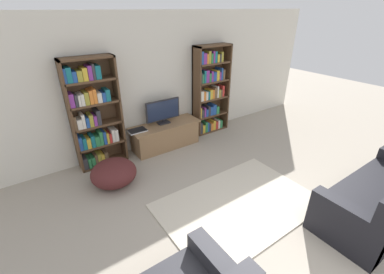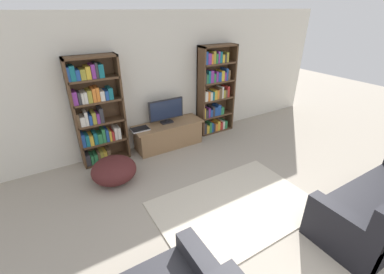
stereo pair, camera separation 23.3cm
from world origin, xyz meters
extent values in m
cube|color=silver|center=(0.00, 4.23, 1.30)|extent=(8.80, 0.06, 2.60)
cube|color=#513823|center=(-1.55, 4.03, 0.97)|extent=(0.04, 0.30, 1.95)
cube|color=#513823|center=(-0.74, 4.03, 0.97)|extent=(0.04, 0.30, 1.95)
cube|color=#513823|center=(-1.15, 4.16, 0.97)|extent=(0.85, 0.04, 1.95)
cube|color=#513823|center=(-1.15, 4.03, 1.93)|extent=(0.85, 0.30, 0.04)
cube|color=#513823|center=(-1.15, 4.03, 0.02)|extent=(0.82, 0.30, 0.04)
cube|color=#333338|center=(-1.50, 4.02, 0.14)|extent=(0.08, 0.24, 0.21)
cube|color=#2D7F47|center=(-1.42, 4.02, 0.13)|extent=(0.05, 0.24, 0.18)
cube|color=#2D7F47|center=(-1.36, 4.02, 0.13)|extent=(0.06, 0.24, 0.18)
cube|color=brown|center=(-1.30, 4.02, 0.14)|extent=(0.04, 0.24, 0.22)
cube|color=#9E9333|center=(-1.25, 4.02, 0.14)|extent=(0.06, 0.24, 0.21)
cube|color=gold|center=(-1.18, 4.02, 0.14)|extent=(0.06, 0.24, 0.20)
cube|color=brown|center=(-1.12, 4.02, 0.14)|extent=(0.06, 0.24, 0.22)
cube|color=#513823|center=(-1.15, 4.03, 0.41)|extent=(0.82, 0.30, 0.04)
cube|color=#234C99|center=(-1.51, 4.02, 0.55)|extent=(0.06, 0.24, 0.24)
cube|color=#196B75|center=(-1.44, 4.02, 0.53)|extent=(0.06, 0.24, 0.21)
cube|color=gold|center=(-1.37, 4.02, 0.52)|extent=(0.06, 0.24, 0.19)
cube|color=#196B75|center=(-1.30, 4.02, 0.53)|extent=(0.06, 0.24, 0.22)
cube|color=#2D7F47|center=(-1.22, 4.02, 0.52)|extent=(0.08, 0.24, 0.18)
cube|color=#2D7F47|center=(-1.15, 4.02, 0.55)|extent=(0.06, 0.24, 0.26)
cube|color=#234C99|center=(-1.09, 4.02, 0.54)|extent=(0.05, 0.24, 0.23)
cube|color=gold|center=(-1.04, 4.02, 0.52)|extent=(0.04, 0.24, 0.20)
cube|color=#B72D28|center=(-0.99, 4.02, 0.51)|extent=(0.04, 0.24, 0.17)
cube|color=silver|center=(-0.94, 4.02, 0.54)|extent=(0.05, 0.24, 0.24)
cube|color=silver|center=(-0.88, 4.02, 0.54)|extent=(0.06, 0.24, 0.22)
cube|color=#513823|center=(-1.15, 4.03, 0.80)|extent=(0.82, 0.30, 0.04)
cube|color=brown|center=(-1.52, 4.02, 0.93)|extent=(0.04, 0.24, 0.23)
cube|color=silver|center=(-1.45, 4.02, 0.90)|extent=(0.08, 0.24, 0.17)
cube|color=silver|center=(-1.39, 4.02, 0.94)|extent=(0.05, 0.24, 0.24)
cube|color=#234C99|center=(-1.33, 4.02, 0.90)|extent=(0.05, 0.24, 0.17)
cube|color=#9E9333|center=(-1.26, 4.02, 0.92)|extent=(0.06, 0.24, 0.21)
cube|color=#7F338C|center=(-1.20, 4.02, 0.90)|extent=(0.05, 0.24, 0.18)
cube|color=#333338|center=(-1.13, 4.02, 0.94)|extent=(0.06, 0.24, 0.26)
cube|color=#513823|center=(-1.15, 4.03, 1.19)|extent=(0.82, 0.30, 0.04)
cube|color=#7F338C|center=(-1.50, 4.02, 1.31)|extent=(0.08, 0.24, 0.22)
cube|color=#333338|center=(-1.43, 4.02, 1.30)|extent=(0.04, 0.24, 0.20)
cube|color=silver|center=(-1.38, 4.02, 1.30)|extent=(0.04, 0.24, 0.18)
cube|color=silver|center=(-1.33, 4.02, 1.30)|extent=(0.05, 0.24, 0.19)
cube|color=#9E9333|center=(-1.27, 4.02, 1.31)|extent=(0.07, 0.24, 0.21)
cube|color=orange|center=(-1.20, 4.02, 1.32)|extent=(0.06, 0.24, 0.23)
cube|color=orange|center=(-1.14, 4.02, 1.32)|extent=(0.05, 0.24, 0.24)
cube|color=silver|center=(-1.07, 4.02, 1.29)|extent=(0.07, 0.24, 0.17)
cube|color=#234C99|center=(-0.99, 4.02, 1.28)|extent=(0.06, 0.24, 0.16)
cube|color=#196B75|center=(-0.92, 4.02, 1.30)|extent=(0.07, 0.24, 0.20)
cube|color=#513823|center=(-1.15, 4.03, 1.57)|extent=(0.82, 0.30, 0.04)
cube|color=#234C99|center=(-1.52, 4.02, 1.70)|extent=(0.04, 0.24, 0.22)
cube|color=#196B75|center=(-1.46, 4.02, 1.71)|extent=(0.08, 0.24, 0.24)
cube|color=#234C99|center=(-1.38, 4.02, 1.68)|extent=(0.06, 0.24, 0.17)
cube|color=#9E9333|center=(-1.31, 4.02, 1.68)|extent=(0.08, 0.24, 0.17)
cube|color=gold|center=(-1.22, 4.02, 1.69)|extent=(0.07, 0.24, 0.20)
cube|color=#7F338C|center=(-1.15, 4.02, 1.71)|extent=(0.06, 0.24, 0.23)
cube|color=#333338|center=(-1.09, 4.02, 1.72)|extent=(0.04, 0.24, 0.25)
cube|color=#196B75|center=(-1.02, 4.02, 1.70)|extent=(0.08, 0.24, 0.22)
cube|color=#513823|center=(1.00, 4.03, 0.97)|extent=(0.04, 0.30, 1.95)
cube|color=#513823|center=(1.81, 4.03, 0.97)|extent=(0.04, 0.30, 1.95)
cube|color=#513823|center=(1.40, 4.16, 0.97)|extent=(0.85, 0.04, 1.95)
cube|color=#513823|center=(1.40, 4.03, 1.93)|extent=(0.85, 0.30, 0.04)
cube|color=#513823|center=(1.40, 4.03, 0.02)|extent=(0.82, 0.30, 0.04)
cube|color=#333338|center=(1.05, 4.02, 0.16)|extent=(0.07, 0.24, 0.26)
cube|color=gold|center=(1.13, 4.02, 0.13)|extent=(0.07, 0.24, 0.19)
cube|color=#2D7F47|center=(1.20, 4.02, 0.16)|extent=(0.06, 0.24, 0.24)
cube|color=#234C99|center=(1.25, 4.02, 0.15)|extent=(0.04, 0.24, 0.22)
cube|color=#333338|center=(1.30, 4.02, 0.13)|extent=(0.04, 0.24, 0.19)
cube|color=orange|center=(1.36, 4.02, 0.13)|extent=(0.06, 0.24, 0.18)
cube|color=gold|center=(1.43, 4.02, 0.15)|extent=(0.07, 0.24, 0.22)
cube|color=#B72D28|center=(1.51, 4.02, 0.13)|extent=(0.07, 0.24, 0.18)
cube|color=silver|center=(1.58, 4.02, 0.13)|extent=(0.05, 0.24, 0.20)
cube|color=#2D7F47|center=(1.64, 4.02, 0.13)|extent=(0.07, 0.24, 0.19)
cube|color=#513823|center=(1.40, 4.03, 0.41)|extent=(0.82, 0.30, 0.04)
cube|color=gold|center=(1.03, 4.02, 0.55)|extent=(0.04, 0.24, 0.24)
cube|color=#333338|center=(1.09, 4.02, 0.52)|extent=(0.07, 0.24, 0.18)
cube|color=#7F338C|center=(1.15, 4.02, 0.53)|extent=(0.04, 0.24, 0.22)
cube|color=#234C99|center=(1.21, 4.02, 0.51)|extent=(0.06, 0.24, 0.17)
cube|color=#333338|center=(1.27, 4.02, 0.54)|extent=(0.05, 0.24, 0.23)
cube|color=#234C99|center=(1.34, 4.02, 0.52)|extent=(0.08, 0.24, 0.20)
cube|color=#234C99|center=(1.43, 4.02, 0.54)|extent=(0.08, 0.24, 0.23)
cube|color=#2D7F47|center=(1.51, 4.02, 0.51)|extent=(0.08, 0.24, 0.17)
cube|color=#513823|center=(1.40, 4.03, 0.80)|extent=(0.82, 0.30, 0.04)
cube|color=silver|center=(1.06, 4.02, 0.92)|extent=(0.08, 0.24, 0.21)
cube|color=orange|center=(1.13, 4.02, 0.91)|extent=(0.05, 0.24, 0.20)
cube|color=silver|center=(1.19, 4.02, 0.91)|extent=(0.06, 0.24, 0.19)
cube|color=#196B75|center=(1.25, 4.02, 0.90)|extent=(0.05, 0.24, 0.18)
cube|color=gold|center=(1.31, 4.02, 0.92)|extent=(0.07, 0.24, 0.21)
cube|color=orange|center=(1.37, 4.02, 0.92)|extent=(0.04, 0.24, 0.20)
cube|color=brown|center=(1.43, 4.02, 0.93)|extent=(0.07, 0.24, 0.23)
cube|color=silver|center=(1.49, 4.02, 0.94)|extent=(0.04, 0.24, 0.26)
cube|color=#9E9333|center=(1.55, 4.02, 0.90)|extent=(0.04, 0.24, 0.17)
cube|color=brown|center=(1.59, 4.02, 0.90)|extent=(0.05, 0.24, 0.17)
cube|color=#B72D28|center=(1.65, 4.02, 0.94)|extent=(0.05, 0.24, 0.24)
cube|color=#513823|center=(1.40, 4.03, 1.19)|extent=(0.82, 0.30, 0.04)
cube|color=#333338|center=(1.03, 4.02, 1.31)|extent=(0.04, 0.24, 0.22)
cube|color=#2D7F47|center=(1.07, 4.02, 1.30)|extent=(0.04, 0.24, 0.19)
cube|color=#196B75|center=(1.13, 4.02, 1.33)|extent=(0.05, 0.24, 0.26)
cube|color=#7F338C|center=(1.19, 4.02, 1.33)|extent=(0.08, 0.24, 0.25)
cube|color=#2D7F47|center=(1.26, 4.02, 1.30)|extent=(0.05, 0.24, 0.19)
cube|color=#7F338C|center=(1.32, 4.02, 1.31)|extent=(0.05, 0.24, 0.22)
cube|color=#234C99|center=(1.39, 4.02, 1.30)|extent=(0.08, 0.24, 0.19)
cube|color=gold|center=(1.47, 4.02, 1.31)|extent=(0.08, 0.24, 0.22)
cube|color=#7F338C|center=(1.54, 4.02, 1.29)|extent=(0.04, 0.24, 0.18)
cube|color=#234C99|center=(1.59, 4.02, 1.33)|extent=(0.04, 0.24, 0.26)
cube|color=brown|center=(1.64, 4.02, 1.31)|extent=(0.05, 0.24, 0.22)
cube|color=#513823|center=(1.40, 4.03, 1.57)|extent=(0.82, 0.30, 0.04)
cube|color=#234C99|center=(1.04, 4.02, 1.72)|extent=(0.06, 0.24, 0.25)
cube|color=#7F338C|center=(1.12, 4.02, 1.70)|extent=(0.08, 0.24, 0.22)
cube|color=orange|center=(1.18, 4.02, 1.69)|extent=(0.04, 0.24, 0.20)
cube|color=#9E9333|center=(1.24, 4.02, 1.72)|extent=(0.06, 0.24, 0.25)
cube|color=#2D7F47|center=(1.30, 4.02, 1.69)|extent=(0.05, 0.24, 0.19)
cube|color=#7F338C|center=(1.35, 4.02, 1.71)|extent=(0.04, 0.24, 0.24)
cube|color=#196B75|center=(1.40, 4.02, 1.71)|extent=(0.06, 0.24, 0.23)
cube|color=gold|center=(1.46, 4.02, 1.68)|extent=(0.06, 0.24, 0.16)
cube|color=#333338|center=(1.52, 4.02, 1.67)|extent=(0.04, 0.24, 0.16)
cube|color=#9E9333|center=(1.57, 4.02, 1.69)|extent=(0.05, 0.24, 0.20)
cube|color=#8E6B47|center=(0.13, 3.92, 0.24)|extent=(1.36, 0.48, 0.47)
cube|color=#8E6B47|center=(0.13, 3.92, 0.49)|extent=(1.44, 0.51, 0.04)
cube|color=black|center=(0.13, 3.97, 0.53)|extent=(0.24, 0.16, 0.03)
cylinder|color=black|center=(0.13, 3.97, 0.57)|extent=(0.04, 0.04, 0.05)
cube|color=black|center=(0.13, 3.97, 0.80)|extent=(0.74, 0.04, 0.42)
cube|color=#19233D|center=(0.13, 3.95, 0.80)|extent=(0.69, 0.00, 0.37)
cube|color=#B7B7BC|center=(-0.47, 3.93, 0.52)|extent=(0.35, 0.24, 0.02)
cube|color=black|center=(-0.47, 3.93, 0.54)|extent=(0.34, 0.23, 0.00)
cube|color=beige|center=(0.12, 1.72, 0.01)|extent=(2.30, 1.53, 0.02)
cube|color=black|center=(1.55, 0.50, 0.22)|extent=(2.03, 0.84, 0.43)
cube|color=black|center=(0.62, 0.50, 0.31)|extent=(0.18, 0.84, 0.61)
ellipsoid|color=#4C1E1E|center=(-1.20, 3.28, 0.21)|extent=(0.74, 0.74, 0.41)
camera|label=1|loc=(-2.13, -0.31, 2.63)|focal=24.00mm
camera|label=2|loc=(-1.94, -0.44, 2.63)|focal=24.00mm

